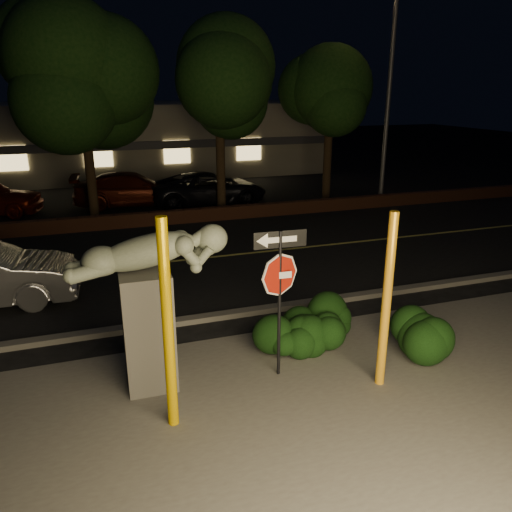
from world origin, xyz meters
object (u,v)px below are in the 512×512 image
Objects in this scene: signpost at (280,275)px; sculpture at (149,293)px; yellow_pole_right at (386,303)px; parked_car_darkred at (132,189)px; streetlight at (386,69)px; yellow_pole_left at (168,328)px; parked_car_dark at (209,188)px.

signpost is 2.13m from sculpture.
parked_car_darkred is (-2.61, 15.36, -0.80)m from yellow_pole_right.
yellow_pole_left is at bearing -121.69° from streetlight.
yellow_pole_right is at bearing 178.00° from parked_car_dark.
yellow_pole_left is at bearing -179.68° from parked_car_darkred.
signpost is 0.53× the size of parked_car_dark.
sculpture reaches higher than parked_car_dark.
parked_car_dark is (4.08, 14.53, -0.91)m from yellow_pole_left.
yellow_pole_left reaches higher than signpost.
parked_car_dark is at bearing 87.74° from yellow_pole_right.
yellow_pole_right is 15.21m from streetlight.
streetlight is (11.12, 12.49, 3.93)m from yellow_pole_left.
yellow_pole_right is 14.62m from parked_car_dark.
yellow_pole_right is 1.15× the size of signpost.
yellow_pole_right is 15.60m from parked_car_darkred.
parked_car_darkred is (-10.24, 2.82, -4.82)m from streetlight.
yellow_pole_left is 0.66× the size of parked_car_darkred.
streetlight reaches higher than yellow_pole_left.
yellow_pole_left is at bearing 164.60° from parked_car_dark.
parked_car_dark is (0.58, 14.58, -0.82)m from yellow_pole_right.
streetlight reaches higher than parked_car_dark.
parked_car_darkred is at bearing 97.38° from signpost.
streetlight is (9.15, 11.72, 3.67)m from signpost.
yellow_pole_right is 3.81m from sculpture.
signpost is at bearing 171.59° from parked_car_dark.
streetlight reaches higher than parked_car_darkred.
yellow_pole_left is at bearing -83.23° from sculpture.
yellow_pole_left is 17.18m from streetlight.
signpost is 0.54× the size of parked_car_darkred.
yellow_pole_left is 1.06× the size of yellow_pole_right.
streetlight is (11.24, 11.32, 3.85)m from sculpture.
yellow_pole_left reaches higher than parked_car_darkred.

